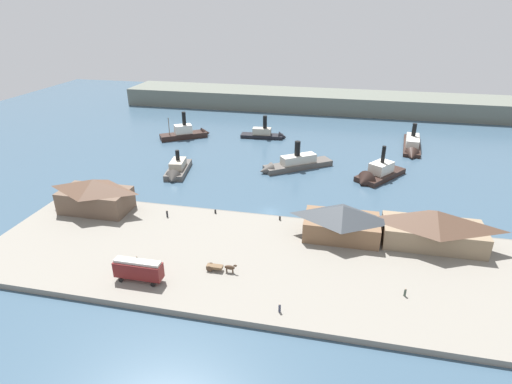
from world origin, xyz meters
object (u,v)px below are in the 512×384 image
pedestrian_by_tram (137,260)px  ferry_departing_north (412,146)px  ferry_shed_west_terminal (342,221)px  pedestrian_near_west_shed (280,308)px  pedestrian_walking_west (167,214)px  pedestrian_at_waters_edge (405,292)px  ferry_outer_harbor (267,134)px  ferry_shed_customs_shed (434,227)px  street_tram (138,269)px  ferry_approaching_west (188,133)px  ferry_moored_west (291,164)px  ferry_shed_central_terminal (95,195)px  mooring_post_center_east (215,211)px  horse_cart (220,267)px  ferry_approaching_east (376,175)px  ferry_mid_harbor (177,170)px  mooring_post_east (280,218)px

pedestrian_by_tram → ferry_departing_north: ferry_departing_north is taller
ferry_shed_west_terminal → pedestrian_near_west_shed: ferry_shed_west_terminal is taller
pedestrian_walking_west → pedestrian_at_waters_edge: 55.05m
ferry_outer_harbor → pedestrian_walking_west: bearing=-98.7°
ferry_shed_customs_shed → street_tram: 59.47m
ferry_approaching_west → ferry_moored_west: (42.95, -23.94, -0.18)m
ferry_shed_central_terminal → street_tram: (23.04, -23.69, -1.60)m
pedestrian_by_tram → ferry_outer_harbor: ferry_outer_harbor is taller
ferry_shed_central_terminal → mooring_post_center_east: ferry_shed_central_terminal is taller
pedestrian_near_west_shed → pedestrian_walking_west: pedestrian_walking_west is taller
ferry_shed_west_terminal → horse_cart: size_ratio=2.73×
ferry_approaching_east → pedestrian_at_waters_edge: bearing=-87.4°
mooring_post_center_east → ferry_moored_west: ferry_moored_west is taller
ferry_shed_customs_shed → pedestrian_at_waters_edge: bearing=-110.9°
mooring_post_center_east → ferry_departing_north: 81.53m
pedestrian_by_tram → pedestrian_walking_west: 19.09m
ferry_approaching_east → pedestrian_by_tram: bearing=-130.5°
ferry_approaching_west → ferry_departing_north: 81.86m
ferry_shed_west_terminal → pedestrian_by_tram: ferry_shed_west_terminal is taller
ferry_shed_west_terminal → ferry_mid_harbor: 56.81m
ferry_shed_customs_shed → pedestrian_walking_west: (-59.09, -0.51, -3.20)m
ferry_shed_customs_shed → mooring_post_center_east: ferry_shed_customs_shed is taller
ferry_shed_customs_shed → horse_cart: (-40.49, -18.67, -3.07)m
pedestrian_near_west_shed → mooring_post_east: size_ratio=1.82×
ferry_approaching_west → ferry_mid_harbor: 37.02m
street_tram → pedestrian_by_tram: bearing=121.1°
ferry_shed_west_terminal → pedestrian_by_tram: bearing=-154.0°
ferry_departing_north → ferry_outer_harbor: bearing=176.9°
pedestrian_by_tram → ferry_outer_harbor: size_ratio=0.09×
mooring_post_east → ferry_mid_harbor: bearing=146.1°
pedestrian_at_waters_edge → pedestrian_by_tram: bearing=-179.2°
ferry_shed_central_terminal → ferry_approaching_east: (67.46, 37.06, -3.91)m
pedestrian_walking_west → ferry_departing_north: ferry_departing_north is taller
pedestrian_walking_west → ferry_departing_north: (63.02, 66.60, -0.67)m
street_tram → ferry_departing_north: bearing=57.4°
ferry_shed_west_terminal → ferry_shed_customs_shed: ferry_shed_customs_shed is taller
pedestrian_by_tram → ferry_mid_harbor: bearing=103.0°
ferry_approaching_east → street_tram: bearing=-126.2°
ferry_departing_north → ferry_approaching_east: ferry_approaching_east is taller
mooring_post_center_east → ferry_approaching_east: (38.82, 32.46, -0.22)m
ferry_shed_west_terminal → horse_cart: 28.34m
ferry_moored_west → ferry_approaching_east: bearing=-6.5°
horse_cart → ferry_outer_harbor: size_ratio=0.34×
ferry_shed_central_terminal → ferry_approaching_east: 77.07m
street_tram → ferry_mid_harbor: (-13.88, 51.92, -2.40)m
ferry_approaching_west → ferry_moored_west: bearing=-29.1°
pedestrian_near_west_shed → ferry_departing_north: size_ratio=0.06×
ferry_moored_west → ferry_approaching_east: 25.41m
ferry_departing_north → pedestrian_walking_west: bearing=-133.4°
horse_cart → ferry_shed_west_terminal: bearing=39.4°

